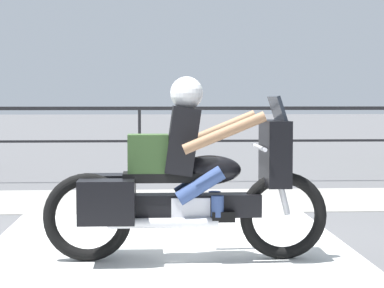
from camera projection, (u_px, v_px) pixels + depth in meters
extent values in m
plane|color=#565659|center=(132.00, 250.00, 7.10)|extent=(120.00, 120.00, 0.00)
cube|color=#99968E|center=(138.00, 200.00, 10.49)|extent=(44.00, 2.40, 0.01)
cube|color=silver|center=(169.00, 253.00, 6.92)|extent=(3.49, 6.00, 0.01)
cube|color=black|center=(139.00, 108.00, 12.60)|extent=(36.00, 0.04, 0.06)
cube|color=black|center=(140.00, 141.00, 12.63)|extent=(36.00, 0.03, 0.04)
cylinder|color=black|center=(140.00, 145.00, 12.64)|extent=(0.05, 0.05, 1.30)
torus|color=black|center=(283.00, 216.00, 6.66)|extent=(0.78, 0.11, 0.78)
torus|color=black|center=(88.00, 217.00, 6.57)|extent=(0.78, 0.11, 0.78)
cube|color=black|center=(186.00, 205.00, 6.61)|extent=(1.32, 0.22, 0.20)
cube|color=silver|center=(190.00, 211.00, 6.61)|extent=(0.34, 0.26, 0.26)
ellipsoid|color=black|center=(210.00, 170.00, 6.60)|extent=(0.56, 0.30, 0.26)
cube|color=black|center=(166.00, 177.00, 6.58)|extent=(0.76, 0.28, 0.08)
cube|color=black|center=(275.00, 153.00, 6.63)|extent=(0.20, 0.63, 0.58)
cube|color=#1E232B|center=(277.00, 109.00, 6.60)|extent=(0.10, 0.54, 0.24)
cylinder|color=silver|center=(259.00, 147.00, 6.61)|extent=(0.04, 0.70, 0.04)
cylinder|color=silver|center=(163.00, 223.00, 6.45)|extent=(0.96, 0.09, 0.09)
cube|color=black|center=(106.00, 202.00, 6.33)|extent=(0.48, 0.28, 0.37)
cube|color=black|center=(109.00, 195.00, 6.81)|extent=(0.48, 0.28, 0.37)
cylinder|color=silver|center=(280.00, 184.00, 6.65)|extent=(0.19, 0.06, 0.56)
cube|color=black|center=(182.00, 140.00, 6.57)|extent=(0.32, 0.36, 0.61)
sphere|color=#8C6647|center=(187.00, 95.00, 6.55)|extent=(0.23, 0.23, 0.23)
sphere|color=silver|center=(187.00, 93.00, 6.55)|extent=(0.29, 0.29, 0.29)
cylinder|color=#33477A|center=(200.00, 185.00, 6.45)|extent=(0.44, 0.13, 0.34)
cylinder|color=#33477A|center=(218.00, 206.00, 6.47)|extent=(0.11, 0.11, 0.18)
cube|color=black|center=(223.00, 217.00, 6.48)|extent=(0.20, 0.10, 0.09)
cylinder|color=#33477A|center=(198.00, 182.00, 6.75)|extent=(0.44, 0.13, 0.34)
cylinder|color=#33477A|center=(215.00, 201.00, 6.77)|extent=(0.11, 0.11, 0.18)
cube|color=black|center=(220.00, 211.00, 6.78)|extent=(0.20, 0.10, 0.09)
cylinder|color=#8C6647|center=(224.00, 133.00, 6.29)|extent=(0.72, 0.09, 0.36)
cylinder|color=#8C6647|center=(218.00, 130.00, 6.89)|extent=(0.72, 0.09, 0.36)
cube|color=#2D4723|center=(148.00, 154.00, 6.56)|extent=(0.35, 0.27, 0.35)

